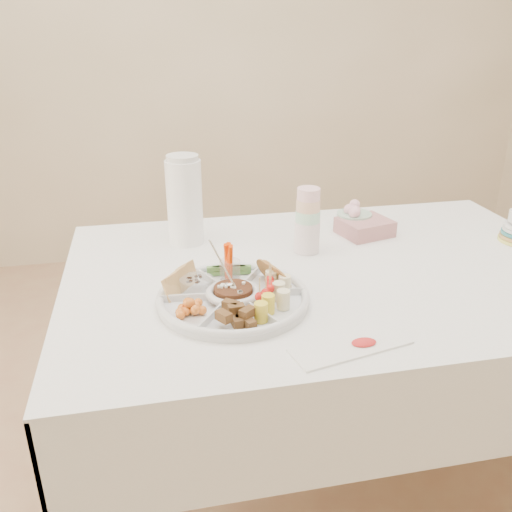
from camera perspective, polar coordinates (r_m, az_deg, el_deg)
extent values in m
plane|color=tan|center=(2.02, 6.68, -21.16)|extent=(4.00, 4.00, 0.00)
cube|color=beige|center=(3.39, -3.47, 22.29)|extent=(4.00, 0.02, 2.70)
cube|color=white|center=(1.78, 7.26, -12.43)|extent=(1.52, 1.02, 0.76)
cylinder|color=silver|center=(1.37, -2.42, -4.16)|extent=(0.41, 0.41, 0.04)
cylinder|color=#5C3313|center=(1.37, -2.43, -3.88)|extent=(0.11, 0.11, 0.04)
cylinder|color=silver|center=(1.66, 5.46, 3.93)|extent=(0.08, 0.08, 0.22)
cylinder|color=white|center=(1.73, -7.54, 5.95)|extent=(0.12, 0.12, 0.29)
cylinder|color=#93B79E|center=(1.88, 10.28, 4.04)|extent=(0.15, 0.15, 0.09)
cube|color=tan|center=(1.85, 11.37, 3.01)|extent=(0.19, 0.17, 0.05)
cube|color=white|center=(1.22, 9.95, -9.34)|extent=(0.29, 0.15, 0.01)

